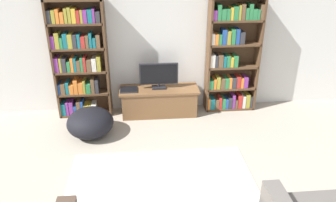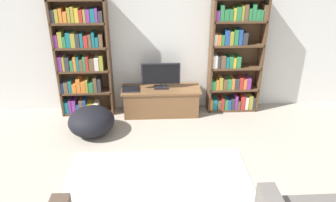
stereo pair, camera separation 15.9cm
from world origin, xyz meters
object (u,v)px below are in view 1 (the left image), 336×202
(laptop, at_px, (129,90))
(beanbag_ottoman, at_px, (90,123))
(bookshelf_left, at_px, (79,60))
(tv_stand, at_px, (159,101))
(television, at_px, (159,75))
(bookshelf_right, at_px, (231,57))

(laptop, relative_size, beanbag_ottoman, 0.41)
(bookshelf_left, xyz_separation_m, tv_stand, (1.33, -0.13, -0.76))
(television, relative_size, laptop, 2.26)
(laptop, xyz_separation_m, beanbag_ottoman, (-0.60, -0.61, -0.28))
(bookshelf_left, xyz_separation_m, television, (1.33, -0.11, -0.28))
(bookshelf_left, height_order, laptop, bookshelf_left)
(tv_stand, height_order, laptop, laptop)
(bookshelf_right, height_order, beanbag_ottoman, bookshelf_right)
(beanbag_ottoman, bearing_deg, television, 30.40)
(tv_stand, distance_m, television, 0.48)
(bookshelf_left, xyz_separation_m, bookshelf_right, (2.60, 0.00, -0.03))
(tv_stand, xyz_separation_m, television, (-0.00, 0.01, 0.48))
(television, height_order, laptop, television)
(bookshelf_left, xyz_separation_m, laptop, (0.80, -0.17, -0.50))
(television, distance_m, laptop, 0.57)
(bookshelf_left, distance_m, television, 1.36)
(tv_stand, height_order, beanbag_ottoman, tv_stand)
(laptop, distance_m, beanbag_ottoman, 0.90)
(television, bearing_deg, tv_stand, -90.00)
(bookshelf_right, xyz_separation_m, tv_stand, (-1.28, -0.13, -0.73))
(bookshelf_left, bearing_deg, tv_stand, -5.49)
(television, bearing_deg, beanbag_ottoman, -149.60)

